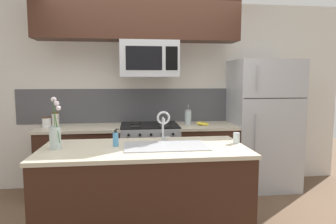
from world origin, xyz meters
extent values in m
plane|color=brown|center=(0.00, 0.00, 0.00)|extent=(10.00, 10.00, 0.00)
cube|color=silver|center=(0.30, 1.28, 1.30)|extent=(5.20, 0.10, 2.60)
cube|color=#4C4C51|center=(0.00, 1.22, 1.15)|extent=(3.60, 0.01, 0.48)
cube|color=#381E14|center=(-0.90, 0.90, 0.44)|extent=(1.04, 0.62, 0.88)
cube|color=beige|center=(-0.90, 0.90, 0.89)|extent=(1.07, 0.65, 0.03)
cube|color=#381E14|center=(0.77, 0.90, 0.44)|extent=(0.77, 0.62, 0.88)
cube|color=beige|center=(0.77, 0.90, 0.89)|extent=(0.80, 0.65, 0.03)
cube|color=#A8AAAF|center=(0.00, 0.90, 0.46)|extent=(0.76, 0.62, 0.91)
cube|color=black|center=(0.00, 0.90, 0.92)|extent=(0.76, 0.62, 0.01)
cylinder|color=black|center=(-0.18, 0.76, 0.93)|extent=(0.15, 0.15, 0.01)
cylinder|color=black|center=(0.18, 0.76, 0.93)|extent=(0.15, 0.15, 0.01)
cylinder|color=black|center=(-0.18, 1.04, 0.93)|extent=(0.15, 0.15, 0.01)
cylinder|color=black|center=(0.18, 1.04, 0.93)|extent=(0.15, 0.15, 0.01)
cylinder|color=black|center=(-0.27, 0.58, 0.85)|extent=(0.03, 0.02, 0.03)
cylinder|color=black|center=(-0.14, 0.58, 0.85)|extent=(0.03, 0.02, 0.03)
cylinder|color=black|center=(0.00, 0.58, 0.85)|extent=(0.03, 0.02, 0.03)
cylinder|color=black|center=(0.14, 0.58, 0.85)|extent=(0.03, 0.02, 0.03)
cylinder|color=black|center=(0.27, 0.58, 0.85)|extent=(0.03, 0.02, 0.03)
cube|color=#A8AAAF|center=(0.00, 0.88, 1.78)|extent=(0.74, 0.40, 0.46)
cube|color=black|center=(-0.07, 0.68, 1.78)|extent=(0.45, 0.00, 0.29)
cube|color=black|center=(0.27, 0.68, 1.78)|extent=(0.15, 0.00, 0.29)
cube|color=#381E14|center=(-0.13, 0.85, 2.31)|extent=(2.57, 0.34, 0.60)
cube|color=#A8AAAF|center=(1.59, 0.92, 0.89)|extent=(0.88, 0.72, 1.79)
cube|color=black|center=(1.59, 0.56, 1.29)|extent=(0.84, 0.00, 0.01)
cylinder|color=#99999E|center=(1.33, 0.54, 1.54)|extent=(0.01, 0.01, 0.32)
cylinder|color=#99999E|center=(1.33, 0.54, 0.75)|extent=(0.01, 0.01, 0.68)
cylinder|color=silver|center=(-1.32, 0.90, 0.97)|extent=(0.11, 0.11, 0.12)
cylinder|color=#4C331E|center=(-1.32, 0.90, 1.04)|extent=(0.10, 0.10, 0.01)
cylinder|color=silver|center=(-1.21, 0.93, 1.00)|extent=(0.09, 0.09, 0.18)
cylinder|color=#4C331E|center=(-1.21, 0.93, 1.10)|extent=(0.09, 0.09, 0.02)
ellipsoid|color=yellow|center=(0.70, 0.83, 0.93)|extent=(0.17, 0.10, 0.06)
ellipsoid|color=yellow|center=(0.71, 0.85, 0.93)|extent=(0.18, 0.06, 0.07)
ellipsoid|color=yellow|center=(0.72, 0.83, 0.93)|extent=(0.18, 0.06, 0.05)
ellipsoid|color=yellow|center=(0.72, 0.85, 0.93)|extent=(0.17, 0.10, 0.06)
cylinder|color=brown|center=(0.71, 0.84, 0.96)|extent=(0.02, 0.02, 0.03)
cylinder|color=silver|center=(0.53, 0.96, 1.00)|extent=(0.09, 0.09, 0.18)
cylinder|color=#A3A3AA|center=(0.53, 0.96, 1.10)|extent=(0.08, 0.08, 0.02)
cylinder|color=#A3A3AA|center=(0.53, 0.96, 1.14)|extent=(0.01, 0.01, 0.05)
sphere|color=#A3A3AA|center=(0.53, 0.96, 1.17)|extent=(0.02, 0.02, 0.02)
cube|color=#381E14|center=(-0.12, -0.35, 0.44)|extent=(1.84, 0.83, 0.88)
cube|color=beige|center=(-0.12, -0.35, 0.89)|extent=(1.87, 0.86, 0.03)
cube|color=#ADAFB5|center=(0.08, -0.35, 0.91)|extent=(0.76, 0.44, 0.01)
cube|color=#ADAFB5|center=(-0.10, -0.35, 0.84)|extent=(0.30, 0.33, 0.15)
cube|color=#ADAFB5|center=(0.25, -0.35, 0.84)|extent=(0.30, 0.33, 0.15)
cylinder|color=#B7BABF|center=(0.08, -0.09, 0.92)|extent=(0.04, 0.04, 0.02)
cylinder|color=#B7BABF|center=(0.08, -0.09, 1.04)|extent=(0.02, 0.02, 0.22)
torus|color=#B7BABF|center=(0.08, -0.14, 1.15)|extent=(0.13, 0.02, 0.13)
cylinder|color=#B7BABF|center=(0.08, -0.20, 1.12)|extent=(0.02, 0.02, 0.06)
cube|color=#B7BABF|center=(0.11, -0.09, 0.95)|extent=(0.07, 0.01, 0.01)
cylinder|color=#4C93C6|center=(-0.38, -0.29, 0.98)|extent=(0.05, 0.05, 0.13)
cylinder|color=black|center=(-0.38, -0.29, 1.05)|extent=(0.02, 0.02, 0.02)
cube|color=black|center=(-0.37, -0.29, 1.07)|extent=(0.03, 0.01, 0.01)
cylinder|color=silver|center=(0.77, -0.29, 0.96)|extent=(0.06, 0.06, 0.10)
cylinder|color=silver|center=(-0.91, -0.34, 1.01)|extent=(0.10, 0.10, 0.20)
cylinder|color=silver|center=(-0.91, -0.34, 0.95)|extent=(0.09, 0.09, 0.06)
cylinder|color=#386B2D|center=(-0.88, -0.37, 1.13)|extent=(0.06, 0.06, 0.30)
sphere|color=silver|center=(-0.86, -0.39, 1.28)|extent=(0.04, 0.04, 0.04)
cylinder|color=#386B2D|center=(-0.90, -0.34, 1.14)|extent=(0.03, 0.01, 0.35)
sphere|color=silver|center=(-0.88, -0.34, 1.32)|extent=(0.05, 0.05, 0.05)
cylinder|color=#386B2D|center=(-0.91, -0.33, 1.16)|extent=(0.01, 0.03, 0.38)
sphere|color=silver|center=(-0.91, -0.31, 1.35)|extent=(0.05, 0.05, 0.05)
camera|label=1|loc=(-0.23, -3.05, 1.53)|focal=32.00mm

